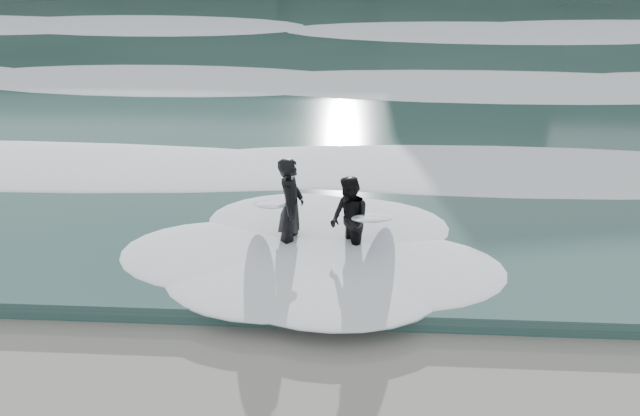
# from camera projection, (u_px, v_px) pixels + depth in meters

# --- Properties ---
(sea) EXTENTS (90.00, 52.00, 0.30)m
(sea) POSITION_uv_depth(u_px,v_px,m) (312.00, 15.00, 34.48)
(sea) COLOR #2C4B49
(sea) RESTS_ON ground
(foam_near) EXTENTS (60.00, 3.20, 0.20)m
(foam_near) POSITION_uv_depth(u_px,v_px,m) (252.00, 161.00, 16.31)
(foam_near) COLOR white
(foam_near) RESTS_ON sea
(foam_mid) EXTENTS (60.00, 4.00, 0.24)m
(foam_mid) POSITION_uv_depth(u_px,v_px,m) (284.00, 80.00, 22.62)
(foam_mid) COLOR white
(foam_mid) RESTS_ON sea
(foam_far) EXTENTS (60.00, 4.80, 0.30)m
(foam_far) POSITION_uv_depth(u_px,v_px,m) (305.00, 25.00, 30.74)
(foam_far) COLOR white
(foam_far) RESTS_ON sea
(surfer_left) EXTENTS (1.18, 1.94, 1.89)m
(surfer_left) POSITION_uv_depth(u_px,v_px,m) (288.00, 207.00, 12.74)
(surfer_left) COLOR black
(surfer_left) RESTS_ON ground
(surfer_right) EXTENTS (1.43, 2.13, 1.62)m
(surfer_right) POSITION_uv_depth(u_px,v_px,m) (353.00, 220.00, 12.57)
(surfer_right) COLOR black
(surfer_right) RESTS_ON ground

